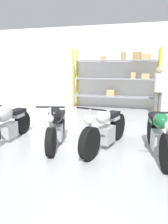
# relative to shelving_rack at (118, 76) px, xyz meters

# --- Properties ---
(ground_plane) EXTENTS (30.00, 30.00, 0.00)m
(ground_plane) POSITION_rel_shelving_rack_xyz_m (-0.29, -4.77, -1.42)
(ground_plane) COLOR #B2B7B7
(back_wall) EXTENTS (30.00, 0.08, 3.60)m
(back_wall) POSITION_rel_shelving_rack_xyz_m (-0.29, 0.37, 0.38)
(back_wall) COLOR white
(back_wall) RESTS_ON ground_plane
(shelving_rack) EXTENTS (3.68, 0.63, 2.56)m
(shelving_rack) POSITION_rel_shelving_rack_xyz_m (0.00, 0.00, 0.00)
(shelving_rack) COLOR gold
(shelving_rack) RESTS_ON ground_plane
(motorcycle_silver) EXTENTS (0.65, 1.98, 1.04)m
(motorcycle_silver) POSITION_rel_shelving_rack_xyz_m (-2.04, -5.08, -0.95)
(motorcycle_silver) COLOR black
(motorcycle_silver) RESTS_ON ground_plane
(motorcycle_black) EXTENTS (0.75, 2.01, 1.04)m
(motorcycle_black) POSITION_rel_shelving_rack_xyz_m (-0.81, -4.93, -0.97)
(motorcycle_black) COLOR black
(motorcycle_black) RESTS_ON ground_plane
(motorcycle_white) EXTENTS (0.83, 2.08, 1.03)m
(motorcycle_white) POSITION_rel_shelving_rack_xyz_m (0.34, -4.87, -0.98)
(motorcycle_white) COLOR black
(motorcycle_white) RESTS_ON ground_plane
(motorcycle_green) EXTENTS (0.62, 2.08, 1.06)m
(motorcycle_green) POSITION_rel_shelving_rack_xyz_m (1.47, -4.98, -0.95)
(motorcycle_green) COLOR black
(motorcycle_green) RESTS_ON ground_plane
(person_browsing) EXTENTS (0.44, 0.44, 1.82)m
(person_browsing) POSITION_rel_shelving_rack_xyz_m (1.61, -0.89, -0.34)
(person_browsing) COLOR #595960
(person_browsing) RESTS_ON ground_plane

